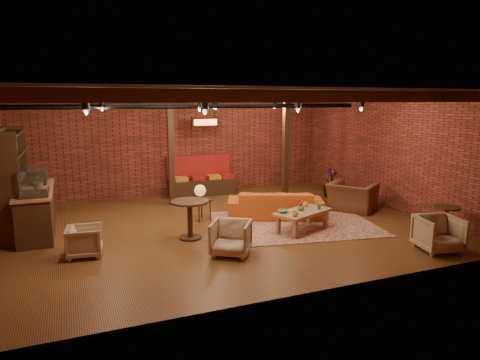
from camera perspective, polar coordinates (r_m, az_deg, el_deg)
name	(u,v)px	position (r m, az deg, el deg)	size (l,w,h in m)	color
floor	(221,226)	(10.48, -2.51, -6.11)	(10.00, 10.00, 0.00)	#39230E
ceiling	(220,92)	(10.04, -2.66, 11.67)	(10.00, 8.00, 0.02)	black
wall_back	(179,145)	(13.95, -8.09, 4.68)	(10.00, 0.02, 3.20)	#5F2A1B
wall_front	(309,195)	(6.56, 9.15, -1.95)	(10.00, 0.02, 3.20)	#5F2A1B
wall_right	(389,151)	(12.69, 19.26, 3.62)	(0.02, 8.00, 3.20)	#5F2A1B
ceiling_beams	(220,97)	(10.04, -2.66, 10.98)	(9.80, 6.40, 0.22)	black
ceiling_pipe	(200,106)	(11.56, -5.32, 9.76)	(0.12, 0.12, 9.60)	black
post_left	(171,150)	(12.45, -9.21, 3.95)	(0.16, 0.16, 3.20)	black
post_right	(286,147)	(13.08, 6.11, 4.34)	(0.16, 0.16, 3.20)	black
service_counter	(35,199)	(10.73, -25.62, -2.35)	(0.80, 2.50, 1.60)	black
plant_counter	(39,179)	(10.84, -25.21, 0.07)	(0.35, 0.39, 0.30)	#337F33
shelving_hutch	(14,183)	(10.78, -27.87, -0.31)	(0.52, 2.00, 2.40)	black
banquette	(202,179)	(13.83, -5.11, 0.09)	(2.10, 0.70, 1.00)	#A51D1B
service_sign	(205,122)	(13.19, -4.66, 7.69)	(0.86, 0.06, 0.30)	#FE5319
ceiling_spotlights	(220,107)	(10.04, -2.65, 9.73)	(6.40, 4.40, 0.28)	black
rug	(293,223)	(10.71, 7.12, -5.78)	(3.85, 2.94, 0.01)	maroon
sofa	(275,204)	(11.15, 4.69, -3.23)	(2.43, 0.95, 0.71)	#B24D18
coffee_table	(302,213)	(10.06, 8.27, -4.40)	(1.56, 1.18, 0.73)	olive
side_table_lamp	(200,193)	(10.83, -5.34, -1.78)	(0.56, 0.56, 0.92)	black
round_table_left	(190,213)	(9.44, -6.70, -4.40)	(0.82, 0.82, 0.85)	black
armchair_a	(84,240)	(8.94, -20.03, -7.50)	(0.65, 0.60, 0.66)	beige
armchair_b	(231,236)	(8.47, -1.22, -7.52)	(0.73, 0.69, 0.75)	beige
armchair_right	(353,192)	(12.14, 14.77, -1.57)	(1.20, 0.78, 1.05)	brown
side_table_book	(339,189)	(12.56, 13.07, -1.16)	(0.60, 0.60, 0.58)	black
round_table_right	(446,216)	(10.63, 25.79, -4.39)	(0.58, 0.58, 0.68)	black
armchair_far	(439,232)	(9.54, 24.98, -6.31)	(0.77, 0.72, 0.80)	beige
plant_tall	(332,153)	(13.57, 12.21, 3.52)	(1.56, 1.56, 2.79)	#4C7F4C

